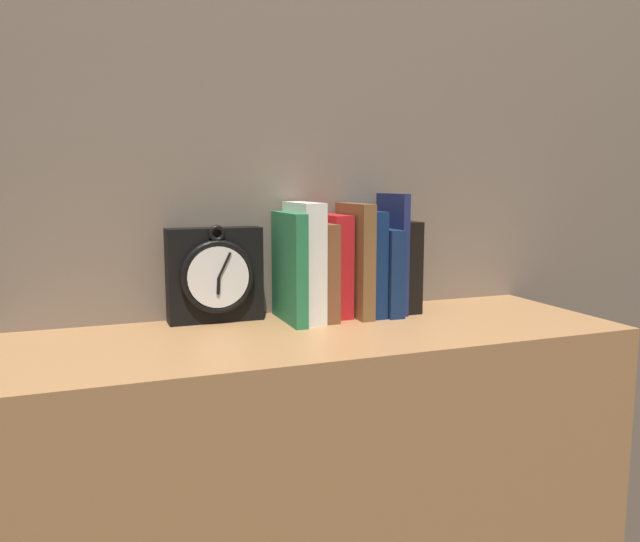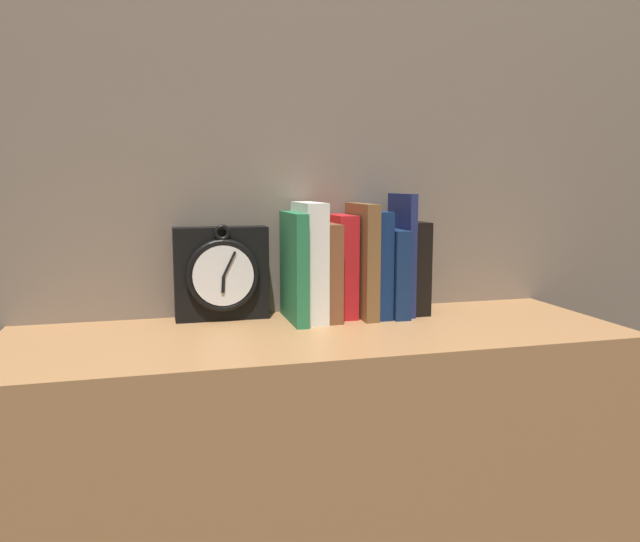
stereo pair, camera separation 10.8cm
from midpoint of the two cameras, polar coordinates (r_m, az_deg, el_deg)
The scene contains 11 objects.
wall_back at distance 1.29m, azimuth -0.01°, elevation 16.87°, with size 6.00×0.05×2.60m.
clock at distance 1.19m, azimuth -6.43°, elevation -0.24°, with size 0.18×0.06×0.18m.
book_slot0_green at distance 1.17m, azimuth 0.23°, elevation 0.34°, with size 0.02×0.15×0.21m.
book_slot1_white at distance 1.18m, azimuth 1.64°, elevation 0.87°, with size 0.04×0.14×0.22m.
book_slot2_brown at distance 1.20m, azimuth 3.20°, elevation 0.00°, with size 0.03×0.14×0.18m.
book_slot3_red at distance 1.22m, azimuth 4.52°, elevation 0.48°, with size 0.04×0.11×0.20m.
book_slot4_brown at distance 1.22m, azimuth 6.39°, elevation 0.96°, with size 0.03×0.14×0.22m.
book_slot5_navy at distance 1.24m, azimuth 7.56°, elevation 0.68°, with size 0.03×0.13×0.21m.
book_slot6_navy at distance 1.25m, azimuth 8.99°, elevation -0.10°, with size 0.03×0.14×0.17m.
book_slot7_navy at distance 1.26m, azimuth 9.92°, elevation 1.54°, with size 0.01×0.12×0.24m.
book_slot8_black at distance 1.28m, azimuth 10.88°, elevation 0.36°, with size 0.03×0.11×0.18m.
Camera 2 is at (-0.28, -1.04, 1.10)m, focal length 35.00 mm.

